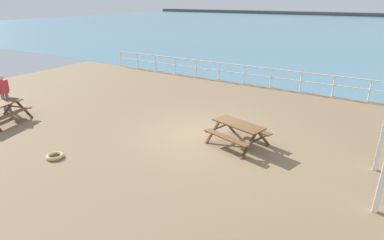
{
  "coord_description": "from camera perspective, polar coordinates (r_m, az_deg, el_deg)",
  "views": [
    {
      "loc": [
        5.24,
        -9.24,
        4.74
      ],
      "look_at": [
        -0.04,
        -0.69,
        0.8
      ],
      "focal_mm": 29.16,
      "sensor_mm": 36.0,
      "label": 1
    }
  ],
  "objects": [
    {
      "name": "sea_band",
      "position": [
        62.39,
        27.76,
        14.72
      ],
      "size": [
        142.0,
        90.0,
        0.01
      ],
      "primitive_type": "cube",
      "color": "teal",
      "rests_on": "ground"
    },
    {
      "name": "picnic_table_near_left",
      "position": [
        10.76,
        8.43,
        -1.57
      ],
      "size": [
        2.14,
        1.93,
        0.8
      ],
      "rotation": [
        0.0,
        0.0,
        -0.27
      ],
      "color": "brown",
      "rests_on": "ground"
    },
    {
      "name": "picnic_table_near_right",
      "position": [
        14.75,
        -31.71,
        1.76
      ],
      "size": [
        1.92,
        2.13,
        0.8
      ],
      "rotation": [
        0.0,
        0.0,
        1.83
      ],
      "color": "brown",
      "rests_on": "ground"
    },
    {
      "name": "ground_plane",
      "position": [
        11.68,
        1.95,
        -3.1
      ],
      "size": [
        30.0,
        24.0,
        0.2
      ],
      "primitive_type": "cube",
      "color": "#846B4C"
    },
    {
      "name": "visitor",
      "position": [
        15.97,
        -31.21,
        4.54
      ],
      "size": [
        0.23,
        0.53,
        1.66
      ],
      "rotation": [
        0.0,
        0.0,
        3.13
      ],
      "color": "slate",
      "rests_on": "ground"
    },
    {
      "name": "seaward_railing",
      "position": [
        18.23,
        14.33,
        8.06
      ],
      "size": [
        23.07,
        0.07,
        1.08
      ],
      "color": "white",
      "rests_on": "ground"
    },
    {
      "name": "rope_coil",
      "position": [
        10.89,
        -23.78,
        -6.07
      ],
      "size": [
        0.55,
        0.55,
        0.11
      ],
      "primitive_type": "torus",
      "color": "tan",
      "rests_on": "ground"
    },
    {
      "name": "distant_shoreline",
      "position": [
        105.23,
        30.1,
        16.12
      ],
      "size": [
        142.0,
        6.0,
        1.8
      ],
      "primitive_type": "cube",
      "color": "#4C4C47",
      "rests_on": "ground"
    }
  ]
}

